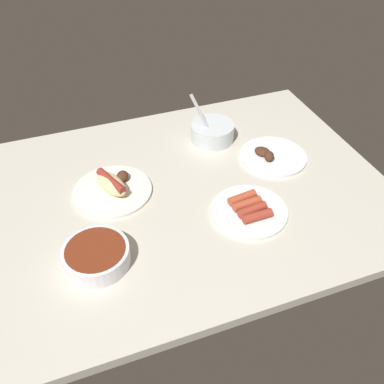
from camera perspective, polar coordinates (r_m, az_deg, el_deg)
ground_plane at (r=130.21cm, az=-0.66°, el=-0.33°), size 120.00×90.00×3.00cm
bowl_coleslaw at (r=148.89cm, az=2.71°, el=8.03°), size 14.67×14.67×15.20cm
plate_sausages at (r=122.68cm, az=7.57°, el=-2.34°), size 21.77×21.77×3.52cm
bowl_chili at (r=110.53cm, az=-12.52°, el=-8.16°), size 16.65×16.65×5.04cm
plate_hotdog_assembled at (r=129.88cm, az=-10.44°, el=0.63°), size 23.36×23.36×5.61cm
plate_grilled_meat at (r=143.88cm, az=10.52°, el=4.72°), size 21.72×21.72×4.19cm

